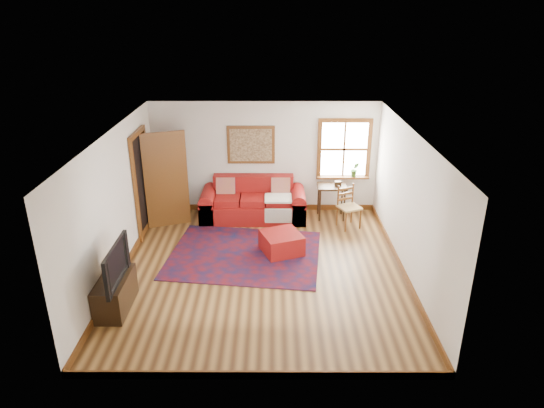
{
  "coord_description": "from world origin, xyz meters",
  "views": [
    {
      "loc": [
        0.19,
        -7.58,
        4.44
      ],
      "look_at": [
        0.17,
        0.6,
        1.03
      ],
      "focal_mm": 32.0,
      "sensor_mm": 36.0,
      "label": 1
    }
  ],
  "objects_px": {
    "side_table": "(332,191)",
    "ladder_back_chair": "(348,205)",
    "media_cabinet": "(115,293)",
    "red_ottoman": "(282,243)",
    "red_leather_sofa": "(253,205)"
  },
  "relations": [
    {
      "from": "media_cabinet",
      "to": "ladder_back_chair",
      "type": "bearing_deg",
      "value": 36.88
    },
    {
      "from": "ladder_back_chair",
      "to": "media_cabinet",
      "type": "height_order",
      "value": "ladder_back_chair"
    },
    {
      "from": "red_leather_sofa",
      "to": "media_cabinet",
      "type": "relative_size",
      "value": 2.36
    },
    {
      "from": "side_table",
      "to": "ladder_back_chair",
      "type": "relative_size",
      "value": 0.83
    },
    {
      "from": "red_leather_sofa",
      "to": "media_cabinet",
      "type": "height_order",
      "value": "red_leather_sofa"
    },
    {
      "from": "red_leather_sofa",
      "to": "media_cabinet",
      "type": "bearing_deg",
      "value": -120.07
    },
    {
      "from": "red_leather_sofa",
      "to": "red_ottoman",
      "type": "xyz_separation_m",
      "value": [
        0.6,
        -1.65,
        -0.1
      ]
    },
    {
      "from": "red_ottoman",
      "to": "ladder_back_chair",
      "type": "xyz_separation_m",
      "value": [
        1.42,
        1.19,
        0.29
      ]
    },
    {
      "from": "red_leather_sofa",
      "to": "side_table",
      "type": "bearing_deg",
      "value": -0.11
    },
    {
      "from": "red_ottoman",
      "to": "ladder_back_chair",
      "type": "distance_m",
      "value": 1.88
    },
    {
      "from": "side_table",
      "to": "media_cabinet",
      "type": "distance_m",
      "value": 5.12
    },
    {
      "from": "ladder_back_chair",
      "to": "red_ottoman",
      "type": "bearing_deg",
      "value": -140.05
    },
    {
      "from": "red_leather_sofa",
      "to": "side_table",
      "type": "relative_size",
      "value": 3.04
    },
    {
      "from": "side_table",
      "to": "ladder_back_chair",
      "type": "distance_m",
      "value": 0.56
    },
    {
      "from": "red_ottoman",
      "to": "media_cabinet",
      "type": "bearing_deg",
      "value": -165.88
    }
  ]
}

